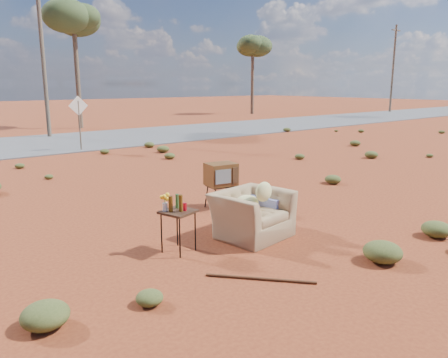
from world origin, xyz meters
TOP-DOWN VIEW (x-y plane):
  - ground at (0.00, 0.00)m, footprint 140.00×140.00m
  - highway at (0.00, 15.00)m, footprint 140.00×7.00m
  - armchair at (0.05, 0.14)m, footprint 1.54×1.12m
  - tv_unit at (0.66, 1.87)m, footprint 0.69×0.59m
  - side_table at (-1.49, 0.34)m, footprint 0.59×0.59m
  - rusty_bar at (-1.17, -1.28)m, footprint 1.04×1.18m
  - road_sign at (1.50, 12.00)m, footprint 0.78×0.06m
  - eucalyptus_center at (5.00, 21.00)m, footprint 3.20×3.20m
  - eucalyptus_right at (22.00, 24.00)m, footprint 3.20×3.20m
  - utility_pole_center at (2.00, 17.50)m, footprint 1.40×0.20m
  - utility_pole_east at (34.00, 17.50)m, footprint 1.40×0.20m
  - scrub_patch at (-0.82, 4.41)m, footprint 17.49×8.07m

SIDE VIEW (x-z plane):
  - ground at x=0.00m, z-range 0.00..0.00m
  - highway at x=0.00m, z-range 0.00..0.04m
  - rusty_bar at x=-1.17m, z-range 0.00..0.04m
  - scrub_patch at x=-0.82m, z-range -0.03..0.30m
  - armchair at x=0.05m, z-range -0.04..1.05m
  - side_table at x=-1.49m, z-range 0.23..1.19m
  - tv_unit at x=0.66m, z-range 0.24..1.23m
  - road_sign at x=1.50m, z-range 0.41..2.60m
  - utility_pole_center at x=2.00m, z-range 0.15..8.15m
  - utility_pole_east at x=34.00m, z-range 0.15..8.15m
  - eucalyptus_right at x=22.00m, z-range 2.39..9.49m
  - eucalyptus_center at x=5.00m, z-range 2.63..10.23m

